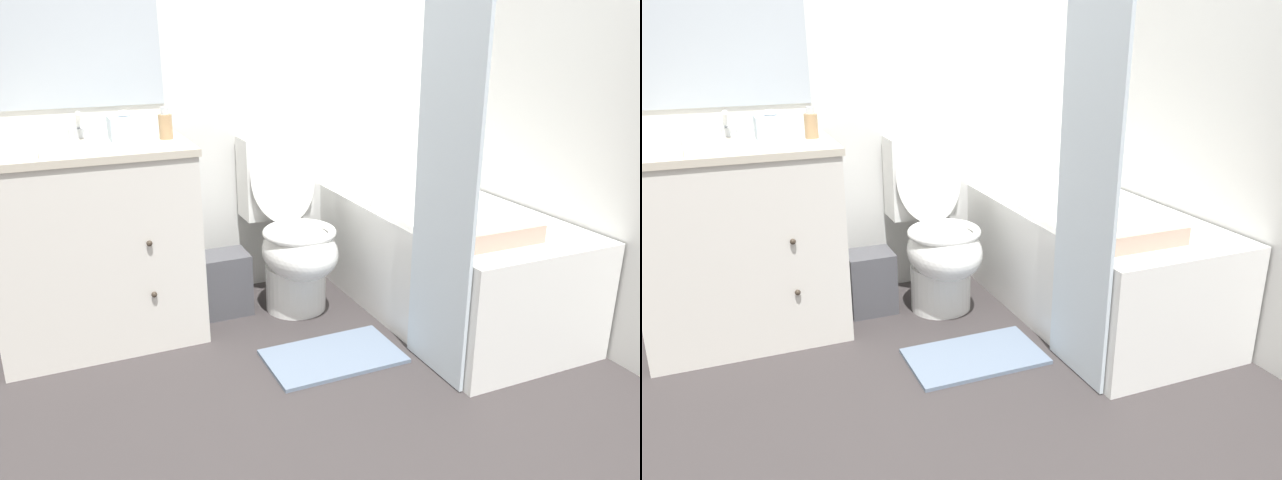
# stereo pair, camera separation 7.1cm
# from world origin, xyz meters

# --- Properties ---
(ground_plane) EXTENTS (14.00, 14.00, 0.00)m
(ground_plane) POSITION_xyz_m (0.00, 0.00, 0.00)
(ground_plane) COLOR #383333
(wall_back) EXTENTS (8.00, 0.06, 2.50)m
(wall_back) POSITION_xyz_m (-0.01, 1.55, 1.25)
(wall_back) COLOR silver
(wall_back) RESTS_ON ground_plane
(wall_right) EXTENTS (0.05, 2.52, 2.50)m
(wall_right) POSITION_xyz_m (1.18, 0.76, 1.25)
(wall_right) COLOR silver
(wall_right) RESTS_ON ground_plane
(vanity_cabinet) EXTENTS (0.83, 0.57, 0.86)m
(vanity_cabinet) POSITION_xyz_m (-0.73, 1.25, 0.44)
(vanity_cabinet) COLOR silver
(vanity_cabinet) RESTS_ON ground_plane
(sink_faucet) EXTENTS (0.14, 0.12, 0.12)m
(sink_faucet) POSITION_xyz_m (-0.73, 1.44, 0.89)
(sink_faucet) COLOR silver
(sink_faucet) RESTS_ON vanity_cabinet
(toilet) EXTENTS (0.34, 0.63, 0.82)m
(toilet) POSITION_xyz_m (0.15, 1.21, 0.37)
(toilet) COLOR white
(toilet) RESTS_ON ground_plane
(bathtub) EXTENTS (0.69, 1.36, 0.51)m
(bathtub) POSITION_xyz_m (0.79, 0.84, 0.26)
(bathtub) COLOR white
(bathtub) RESTS_ON ground_plane
(shower_curtain) EXTENTS (0.02, 0.37, 1.86)m
(shower_curtain) POSITION_xyz_m (0.43, 0.39, 0.94)
(shower_curtain) COLOR silver
(shower_curtain) RESTS_ON ground_plane
(wastebasket) EXTENTS (0.22, 0.19, 0.30)m
(wastebasket) POSITION_xyz_m (-0.17, 1.25, 0.15)
(wastebasket) COLOR #4C4C51
(wastebasket) RESTS_ON ground_plane
(tissue_box) EXTENTS (0.14, 0.15, 0.13)m
(tissue_box) POSITION_xyz_m (-0.56, 1.31, 0.91)
(tissue_box) COLOR silver
(tissue_box) RESTS_ON vanity_cabinet
(soap_dispenser) EXTENTS (0.06, 0.06, 0.13)m
(soap_dispenser) POSITION_xyz_m (-0.40, 1.27, 0.91)
(soap_dispenser) COLOR tan
(soap_dispenser) RESTS_ON vanity_cabinet
(hand_towel_folded) EXTENTS (0.20, 0.14, 0.07)m
(hand_towel_folded) POSITION_xyz_m (-1.01, 1.09, 0.89)
(hand_towel_folded) COLOR white
(hand_towel_folded) RESTS_ON vanity_cabinet
(bath_towel_folded) EXTENTS (0.35, 0.21, 0.07)m
(bath_towel_folded) POSITION_xyz_m (0.69, 0.41, 0.55)
(bath_towel_folded) COLOR tan
(bath_towel_folded) RESTS_ON bathtub
(bath_mat) EXTENTS (0.56, 0.34, 0.02)m
(bath_mat) POSITION_xyz_m (0.10, 0.64, 0.01)
(bath_mat) COLOR slate
(bath_mat) RESTS_ON ground_plane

